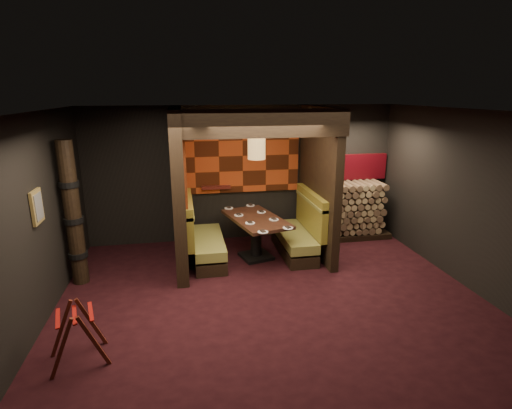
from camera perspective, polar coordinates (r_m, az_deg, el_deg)
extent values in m
cube|color=black|center=(6.44, 2.17, -13.15)|extent=(6.50, 5.50, 0.02)
cube|color=black|center=(5.64, 2.48, 13.29)|extent=(6.50, 5.50, 0.02)
cube|color=black|center=(8.52, -1.80, 4.42)|extent=(6.50, 0.02, 2.85)
cube|color=black|center=(3.45, 12.80, -13.84)|extent=(6.50, 0.02, 2.85)
cube|color=black|center=(6.08, -29.23, -2.33)|extent=(0.02, 5.50, 2.85)
cube|color=black|center=(7.31, 28.09, 0.61)|extent=(0.02, 5.50, 2.85)
cube|color=black|center=(7.34, -10.94, 2.27)|extent=(0.20, 2.20, 2.85)
cube|color=black|center=(7.82, 8.88, 3.20)|extent=(0.15, 2.10, 2.85)
cube|color=black|center=(6.33, 0.79, 11.49)|extent=(2.85, 0.18, 0.44)
cube|color=#B03E16|center=(8.39, -1.94, 6.99)|extent=(2.40, 0.06, 1.55)
cube|color=#B03E16|center=(7.42, -10.18, 5.82)|extent=(0.04, 1.85, 1.45)
cube|color=#501812|center=(8.39, -5.72, 2.47)|extent=(0.60, 0.12, 0.07)
cube|color=black|center=(7.76, -6.75, -7.03)|extent=(0.55, 1.60, 0.22)
cube|color=olive|center=(7.66, -6.81, -5.31)|extent=(0.55, 1.60, 0.18)
cube|color=brown|center=(7.52, -9.45, -2.67)|extent=(0.12, 1.60, 0.78)
cube|color=olive|center=(7.42, -9.57, -0.10)|extent=(0.15, 1.60, 0.06)
cube|color=black|center=(8.02, 5.38, -6.19)|extent=(0.55, 1.60, 0.22)
cube|color=olive|center=(7.93, 5.42, -4.52)|extent=(0.55, 1.60, 0.18)
cube|color=brown|center=(7.90, 7.83, -1.69)|extent=(0.12, 1.60, 0.78)
cube|color=olive|center=(7.80, 7.93, 0.76)|extent=(0.15, 1.60, 0.06)
cube|color=black|center=(7.81, 0.00, -7.37)|extent=(0.67, 0.67, 0.06)
cylinder|color=black|center=(7.68, 0.00, -4.99)|extent=(0.20, 0.20, 0.76)
cube|color=#3D2216|center=(7.55, 0.00, -2.09)|extent=(1.20, 1.71, 0.06)
cylinder|color=white|center=(6.76, 1.00, -3.94)|extent=(0.18, 0.18, 0.01)
cube|color=black|center=(6.75, 1.00, -3.82)|extent=(0.10, 0.12, 0.02)
cylinder|color=white|center=(6.98, 4.59, -3.36)|extent=(0.18, 0.18, 0.01)
cube|color=black|center=(6.97, 4.59, -3.24)|extent=(0.10, 0.12, 0.02)
cylinder|color=white|center=(7.21, -0.85, -2.66)|extent=(0.18, 0.18, 0.01)
cube|color=black|center=(7.21, -0.85, -2.54)|extent=(0.10, 0.12, 0.02)
cylinder|color=white|center=(7.41, 2.57, -2.15)|extent=(0.18, 0.18, 0.01)
cube|color=black|center=(7.41, 2.57, -2.03)|extent=(0.10, 0.12, 0.02)
cylinder|color=white|center=(7.67, -2.48, -1.52)|extent=(0.18, 0.18, 0.01)
cube|color=black|center=(7.67, -2.48, -1.40)|extent=(0.10, 0.12, 0.02)
cylinder|color=white|center=(7.87, 0.78, -1.07)|extent=(0.18, 0.18, 0.01)
cube|color=black|center=(7.86, 0.79, -0.96)|extent=(0.10, 0.12, 0.02)
cylinder|color=white|center=(8.15, -3.92, -0.51)|extent=(0.18, 0.18, 0.01)
cube|color=black|center=(8.14, -3.92, -0.40)|extent=(0.10, 0.12, 0.02)
cylinder|color=white|center=(8.33, -0.80, -0.11)|extent=(0.18, 0.18, 0.01)
cube|color=black|center=(8.32, -0.81, -0.01)|extent=(0.10, 0.12, 0.02)
cylinder|color=olive|center=(7.20, 0.08, 8.27)|extent=(0.32, 0.32, 0.45)
sphere|color=#FFC672|center=(7.20, 0.08, 8.27)|extent=(0.18, 0.18, 0.18)
cylinder|color=black|center=(7.15, 0.08, 11.90)|extent=(0.02, 0.02, 0.46)
cube|color=olive|center=(6.11, -28.84, -0.29)|extent=(0.04, 0.36, 0.46)
cube|color=#3F3F3F|center=(6.10, -28.62, -0.27)|extent=(0.01, 0.27, 0.36)
cube|color=#46170D|center=(5.21, -26.09, -18.21)|extent=(0.33, 0.12, 0.75)
cube|color=#46170D|center=(5.20, -22.05, -17.78)|extent=(0.33, 0.12, 0.75)
cube|color=#46170D|center=(5.59, -26.09, -15.79)|extent=(0.33, 0.12, 0.75)
cube|color=#46170D|center=(5.58, -22.37, -15.38)|extent=(0.33, 0.12, 0.75)
cube|color=maroon|center=(5.26, -26.47, -14.37)|extent=(0.16, 0.46, 0.01)
cube|color=maroon|center=(5.25, -24.50, -14.16)|extent=(0.16, 0.46, 0.01)
cube|color=maroon|center=(5.25, -22.54, -13.94)|extent=(0.16, 0.46, 0.01)
cylinder|color=black|center=(7.09, -24.69, -1.27)|extent=(0.26, 0.26, 2.40)
cylinder|color=black|center=(7.31, -24.06, -6.53)|extent=(0.31, 0.31, 0.09)
cylinder|color=black|center=(7.12, -24.60, -2.04)|extent=(0.31, 0.31, 0.09)
cylinder|color=black|center=(6.97, -25.16, 2.66)|extent=(0.31, 0.31, 0.09)
cube|color=black|center=(9.13, 13.04, -4.10)|extent=(1.73, 0.70, 0.12)
cube|color=brown|center=(8.95, 13.28, -0.41)|extent=(1.73, 0.70, 1.10)
cube|color=maroon|center=(9.05, 12.78, 5.23)|extent=(1.83, 0.10, 0.56)
cube|color=black|center=(8.09, 8.88, 3.62)|extent=(0.08, 0.08, 2.85)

